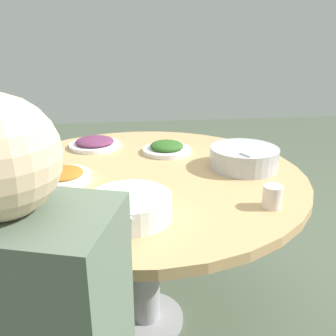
{
  "coord_description": "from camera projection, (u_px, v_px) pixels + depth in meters",
  "views": [
    {
      "loc": [
        1.38,
        -0.07,
        1.28
      ],
      "look_at": [
        0.09,
        0.09,
        0.79
      ],
      "focal_mm": 39.88,
      "sensor_mm": 36.0,
      "label": 1
    }
  ],
  "objects": [
    {
      "name": "dish_eggplant",
      "position": [
        95.0,
        143.0,
        1.8
      ],
      "size": [
        0.25,
        0.25,
        0.05
      ],
      "color": "white",
      "rests_on": "round_dining_table"
    },
    {
      "name": "soup_bowl",
      "position": [
        131.0,
        207.0,
        1.12
      ],
      "size": [
        0.27,
        0.25,
        0.07
      ],
      "color": "white",
      "rests_on": "round_dining_table"
    },
    {
      "name": "ground",
      "position": [
        147.0,
        321.0,
        1.74
      ],
      "size": [
        8.0,
        8.0,
        0.0
      ],
      "primitive_type": "plane",
      "color": "#4C5744"
    },
    {
      "name": "tea_cup_near",
      "position": [
        272.0,
        197.0,
        1.19
      ],
      "size": [
        0.06,
        0.06,
        0.07
      ],
      "primitive_type": "cylinder",
      "color": "silver",
      "rests_on": "round_dining_table"
    },
    {
      "name": "rice_bowl",
      "position": [
        244.0,
        157.0,
        1.53
      ],
      "size": [
        0.28,
        0.28,
        0.09
      ],
      "color": "#B2B5BA",
      "rests_on": "round_dining_table"
    },
    {
      "name": "dish_greens",
      "position": [
        167.0,
        148.0,
        1.72
      ],
      "size": [
        0.22,
        0.22,
        0.05
      ],
      "color": "silver",
      "rests_on": "round_dining_table"
    },
    {
      "name": "round_dining_table",
      "position": [
        144.0,
        197.0,
        1.52
      ],
      "size": [
        1.28,
        1.28,
        0.74
      ],
      "color": "#99999E",
      "rests_on": "ground"
    },
    {
      "name": "green_bottle",
      "position": [
        5.0,
        170.0,
        1.22
      ],
      "size": [
        0.08,
        0.08,
        0.26
      ],
      "color": "#31834E",
      "rests_on": "round_dining_table"
    },
    {
      "name": "tea_cup_far",
      "position": [
        72.0,
        244.0,
        0.94
      ],
      "size": [
        0.06,
        0.06,
        0.06
      ],
      "primitive_type": "cylinder",
      "color": "white",
      "rests_on": "round_dining_table"
    },
    {
      "name": "dish_stirfry",
      "position": [
        62.0,
        176.0,
        1.4
      ],
      "size": [
        0.22,
        0.22,
        0.05
      ],
      "color": "silver",
      "rests_on": "round_dining_table"
    }
  ]
}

